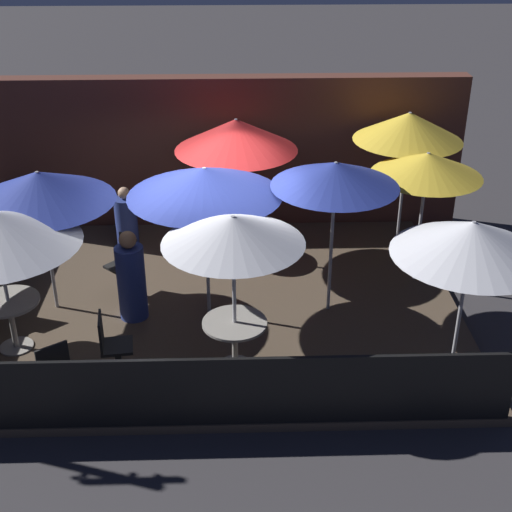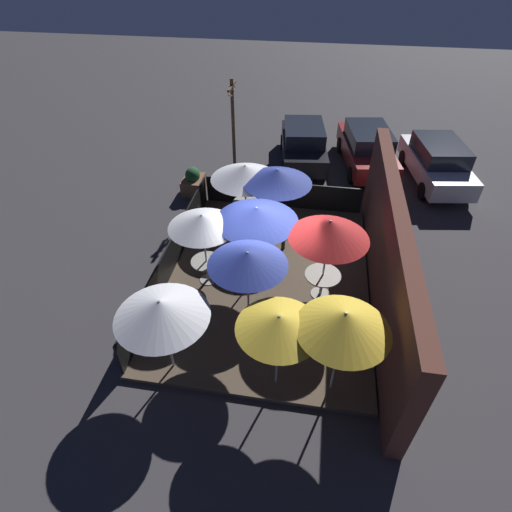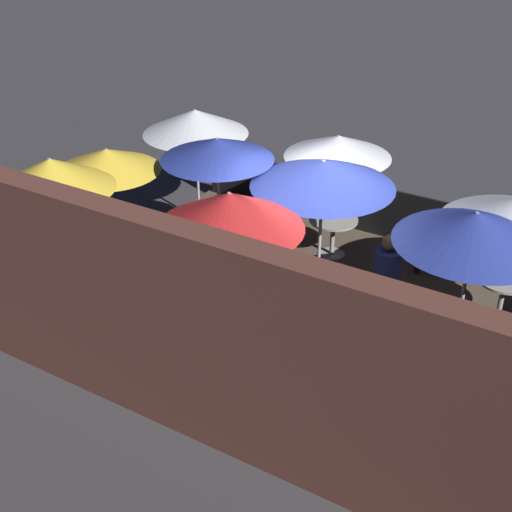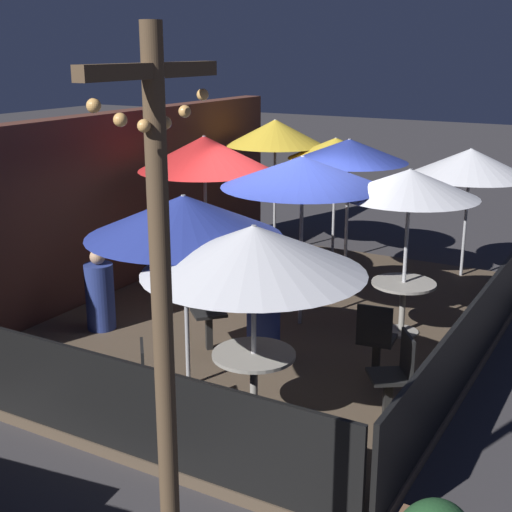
# 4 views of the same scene
# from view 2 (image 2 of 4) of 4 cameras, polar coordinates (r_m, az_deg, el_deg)

# --- Properties ---
(ground_plane) EXTENTS (60.00, 60.00, 0.00)m
(ground_plane) POSITION_cam_2_polar(r_m,az_deg,el_deg) (11.54, 1.66, -3.40)
(ground_plane) COLOR #383538
(patio_deck) EXTENTS (7.59, 5.64, 0.12)m
(patio_deck) POSITION_cam_2_polar(r_m,az_deg,el_deg) (11.50, 1.67, -3.18)
(patio_deck) COLOR brown
(patio_deck) RESTS_ON ground_plane
(building_wall) EXTENTS (9.19, 0.36, 2.86)m
(building_wall) POSITION_cam_2_polar(r_m,az_deg,el_deg) (10.76, 18.12, 0.53)
(building_wall) COLOR brown
(building_wall) RESTS_ON ground_plane
(fence_front) EXTENTS (7.39, 0.05, 0.95)m
(fence_front) POSITION_cam_2_polar(r_m,az_deg,el_deg) (11.72, -11.85, 0.28)
(fence_front) COLOR black
(fence_front) RESTS_ON patio_deck
(fence_side_left) EXTENTS (0.05, 5.44, 0.95)m
(fence_side_left) POSITION_cam_2_polar(r_m,az_deg,el_deg) (14.17, 3.82, 8.73)
(fence_side_left) COLOR black
(fence_side_left) RESTS_ON patio_deck
(patio_umbrella_0) EXTENTS (1.99, 1.99, 2.44)m
(patio_umbrella_0) POSITION_cam_2_polar(r_m,az_deg,el_deg) (9.69, 10.46, 3.76)
(patio_umbrella_0) COLOR #B2B2B7
(patio_umbrella_0) RESTS_ON patio_deck
(patio_umbrella_1) EXTENTS (1.78, 1.78, 2.22)m
(patio_umbrella_1) POSITION_cam_2_polar(r_m,az_deg,el_deg) (10.16, -7.70, 4.97)
(patio_umbrella_1) COLOR #B2B2B7
(patio_umbrella_1) RESTS_ON patio_deck
(patio_umbrella_2) EXTENTS (2.19, 2.19, 2.08)m
(patio_umbrella_2) POSITION_cam_2_polar(r_m,az_deg,el_deg) (12.68, -1.55, 11.89)
(patio_umbrella_2) COLOR #B2B2B7
(patio_umbrella_2) RESTS_ON patio_deck
(patio_umbrella_3) EXTENTS (1.81, 1.81, 2.36)m
(patio_umbrella_3) POSITION_cam_2_polar(r_m,az_deg,el_deg) (8.70, -1.21, -0.35)
(patio_umbrella_3) COLOR #B2B2B7
(patio_umbrella_3) RESTS_ON patio_deck
(patio_umbrella_4) EXTENTS (1.70, 1.70, 2.16)m
(patio_umbrella_4) POSITION_cam_2_polar(r_m,az_deg,el_deg) (7.68, 3.31, -9.43)
(patio_umbrella_4) COLOR #B2B2B7
(patio_umbrella_4) RESTS_ON patio_deck
(patio_umbrella_5) EXTENTS (2.16, 2.16, 2.33)m
(patio_umbrella_5) POSITION_cam_2_polar(r_m,az_deg,el_deg) (10.16, 0.10, 5.99)
(patio_umbrella_5) COLOR #B2B2B7
(patio_umbrella_5) RESTS_ON patio_deck
(patio_umbrella_6) EXTENTS (2.12, 2.12, 2.20)m
(patio_umbrella_6) POSITION_cam_2_polar(r_m,az_deg,el_deg) (12.18, 3.09, 11.33)
(patio_umbrella_6) COLOR #B2B2B7
(patio_umbrella_6) RESTS_ON patio_deck
(patio_umbrella_7) EXTENTS (1.96, 1.96, 2.13)m
(patio_umbrella_7) POSITION_cam_2_polar(r_m,az_deg,el_deg) (8.21, -13.44, -7.36)
(patio_umbrella_7) COLOR #B2B2B7
(patio_umbrella_7) RESTS_ON patio_deck
(patio_umbrella_8) EXTENTS (1.82, 1.82, 2.42)m
(patio_umbrella_8) POSITION_cam_2_polar(r_m,az_deg,el_deg) (7.59, 12.53, -9.08)
(patio_umbrella_8) COLOR #B2B2B7
(patio_umbrella_8) RESTS_ON patio_deck
(dining_table_0) EXTENTS (0.95, 0.95, 0.72)m
(dining_table_0) POSITION_cam_2_polar(r_m,az_deg,el_deg) (10.70, 9.46, -3.20)
(dining_table_0) COLOR #9E998E
(dining_table_0) RESTS_ON patio_deck
(dining_table_1) EXTENTS (0.85, 0.85, 0.71)m
(dining_table_1) POSITION_cam_2_polar(r_m,az_deg,el_deg) (11.06, -7.05, -1.28)
(dining_table_1) COLOR #9E998E
(dining_table_1) RESTS_ON patio_deck
(dining_table_2) EXTENTS (0.84, 0.84, 0.76)m
(dining_table_2) POSITION_cam_2_polar(r_m,az_deg,el_deg) (13.30, -1.46, 7.19)
(dining_table_2) COLOR #9E998E
(dining_table_2) RESTS_ON patio_deck
(patio_chair_0) EXTENTS (0.57, 0.57, 0.96)m
(patio_chair_0) POSITION_cam_2_polar(r_m,az_deg,el_deg) (12.09, 4.17, 2.86)
(patio_chair_0) COLOR black
(patio_chair_0) RESTS_ON patio_deck
(patio_chair_1) EXTENTS (0.56, 0.56, 0.93)m
(patio_chair_1) POSITION_cam_2_polar(r_m,az_deg,el_deg) (13.78, 2.15, 7.99)
(patio_chair_1) COLOR black
(patio_chair_1) RESTS_ON patio_deck
(patio_chair_2) EXTENTS (0.56, 0.56, 0.91)m
(patio_chair_2) POSITION_cam_2_polar(r_m,az_deg,el_deg) (12.95, -7.37, 5.26)
(patio_chair_2) COLOR black
(patio_chair_2) RESTS_ON patio_deck
(patio_chair_3) EXTENTS (0.45, 0.45, 0.96)m
(patio_chair_3) POSITION_cam_2_polar(r_m,az_deg,el_deg) (12.30, -6.11, 3.48)
(patio_chair_3) COLOR black
(patio_chair_3) RESTS_ON patio_deck
(patron_0) EXTENTS (0.39, 0.39, 1.12)m
(patron_0) POSITION_cam_2_polar(r_m,az_deg,el_deg) (12.27, 11.77, 2.44)
(patron_0) COLOR navy
(patron_0) RESTS_ON patio_deck
(patron_1) EXTENTS (0.58, 0.58, 1.40)m
(patron_1) POSITION_cam_2_polar(r_m,az_deg,el_deg) (11.93, 0.76, 2.99)
(patron_1) COLOR navy
(patron_1) RESTS_ON patio_deck
(planter_box) EXTENTS (1.03, 0.72, 1.02)m
(planter_box) POSITION_cam_2_polar(r_m,az_deg,el_deg) (15.42, -8.95, 10.42)
(planter_box) COLOR brown
(planter_box) RESTS_ON ground_plane
(light_post) EXTENTS (1.10, 0.12, 3.95)m
(light_post) POSITION_cam_2_polar(r_m,az_deg,el_deg) (15.09, -3.25, 17.64)
(light_post) COLOR brown
(light_post) RESTS_ON ground_plane
(parked_car_0) EXTENTS (4.36, 2.23, 1.62)m
(parked_car_0) POSITION_cam_2_polar(r_m,az_deg,el_deg) (17.39, 6.77, 15.68)
(parked_car_0) COLOR black
(parked_car_0) RESTS_ON ground_plane
(parked_car_1) EXTENTS (4.69, 2.37, 1.62)m
(parked_car_1) POSITION_cam_2_polar(r_m,az_deg,el_deg) (17.54, 15.55, 14.74)
(parked_car_1) COLOR maroon
(parked_car_1) RESTS_ON ground_plane
(parked_car_2) EXTENTS (4.51, 2.32, 1.62)m
(parked_car_2) POSITION_cam_2_polar(r_m,az_deg,el_deg) (17.27, 24.42, 12.20)
(parked_car_2) COLOR silver
(parked_car_2) RESTS_ON ground_plane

